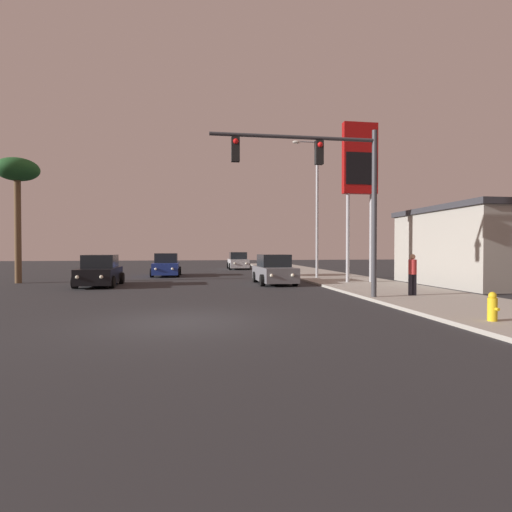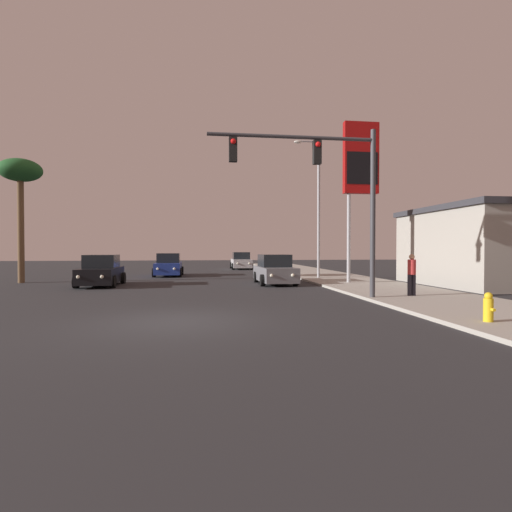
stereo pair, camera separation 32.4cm
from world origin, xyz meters
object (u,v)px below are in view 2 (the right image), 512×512
(traffic_light_mast, at_px, (328,179))
(pedestrian_on_sidewalk, at_px, (412,273))
(street_lamp, at_px, (317,201))
(car_grey, at_px, (275,271))
(car_black, at_px, (101,272))
(gas_station_sign, at_px, (361,167))
(car_blue, at_px, (169,266))
(car_silver, at_px, (241,261))
(fire_hydrant, at_px, (488,307))
(palm_tree_near, at_px, (20,176))

(traffic_light_mast, bearing_deg, pedestrian_on_sidewalk, 4.20)
(street_lamp, bearing_deg, car_grey, -138.66)
(car_black, distance_m, gas_station_sign, 15.50)
(car_blue, xyz_separation_m, gas_station_sign, (11.36, -8.58, 5.86))
(car_silver, bearing_deg, pedestrian_on_sidewalk, 100.90)
(car_blue, height_order, fire_hydrant, car_blue)
(car_grey, bearing_deg, car_blue, -51.74)
(gas_station_sign, bearing_deg, fire_hydrant, -97.26)
(car_blue, height_order, pedestrian_on_sidewalk, pedestrian_on_sidewalk)
(pedestrian_on_sidewalk, bearing_deg, car_grey, 120.09)
(car_silver, bearing_deg, palm_tree_near, 45.49)
(car_silver, bearing_deg, car_grey, 91.33)
(car_blue, bearing_deg, street_lamp, 152.96)
(car_black, xyz_separation_m, palm_tree_near, (-5.13, 2.55, 5.52))
(car_grey, xyz_separation_m, gas_station_sign, (4.78, -0.84, 5.86))
(car_grey, distance_m, traffic_light_mast, 8.58)
(gas_station_sign, bearing_deg, car_blue, 142.93)
(car_silver, height_order, pedestrian_on_sidewalk, pedestrian_on_sidewalk)
(traffic_light_mast, height_order, street_lamp, street_lamp)
(palm_tree_near, bearing_deg, car_grey, -10.46)
(gas_station_sign, height_order, pedestrian_on_sidewalk, gas_station_sign)
(pedestrian_on_sidewalk, bearing_deg, traffic_light_mast, -175.80)
(traffic_light_mast, xyz_separation_m, fire_hydrant, (2.55, -5.41, -4.20))
(traffic_light_mast, xyz_separation_m, gas_station_sign, (4.10, 6.77, 1.94))
(car_blue, xyz_separation_m, street_lamp, (9.89, -4.83, 4.36))
(traffic_light_mast, distance_m, pedestrian_on_sidewalk, 5.12)
(car_silver, distance_m, traffic_light_mast, 25.08)
(palm_tree_near, bearing_deg, traffic_light_mast, -33.90)
(street_lamp, xyz_separation_m, palm_tree_near, (-17.98, -0.20, 1.17))
(car_black, xyz_separation_m, pedestrian_on_sidewalk, (13.80, -7.50, 0.27))
(car_blue, xyz_separation_m, palm_tree_near, (-8.10, -5.03, 5.52))
(car_black, relative_size, gas_station_sign, 0.48)
(street_lamp, relative_size, palm_tree_near, 1.24)
(car_black, height_order, traffic_light_mast, traffic_light_mast)
(car_black, bearing_deg, gas_station_sign, 173.86)
(car_grey, distance_m, palm_tree_near, 15.91)
(car_silver, height_order, car_black, same)
(street_lamp, bearing_deg, pedestrian_on_sidewalk, -84.72)
(car_blue, height_order, gas_station_sign, gas_station_sign)
(car_black, bearing_deg, car_silver, -120.81)
(car_black, xyz_separation_m, fire_hydrant, (12.77, -13.17, -0.27))
(pedestrian_on_sidewalk, bearing_deg, car_black, 151.48)
(car_grey, relative_size, fire_hydrant, 5.71)
(car_grey, bearing_deg, street_lamp, -140.76)
(car_black, height_order, street_lamp, street_lamp)
(traffic_light_mast, bearing_deg, car_silver, 92.18)
(car_blue, bearing_deg, car_silver, -124.87)
(car_black, height_order, car_grey, same)
(car_silver, height_order, car_grey, same)
(car_silver, xyz_separation_m, palm_tree_near, (-14.41, -14.43, 5.52))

